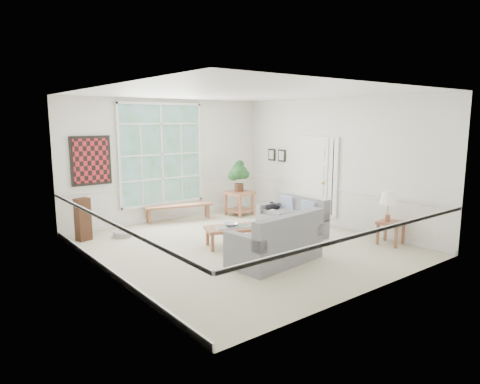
% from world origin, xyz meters
% --- Properties ---
extents(floor, '(5.50, 6.00, 0.01)m').
position_xyz_m(floor, '(0.00, 0.00, -0.01)').
color(floor, '#B8B295').
rests_on(floor, ground).
extents(ceiling, '(5.50, 6.00, 0.02)m').
position_xyz_m(ceiling, '(0.00, 0.00, 3.00)').
color(ceiling, white).
rests_on(ceiling, ground).
extents(wall_back, '(5.50, 0.02, 3.00)m').
position_xyz_m(wall_back, '(0.00, 3.00, 1.50)').
color(wall_back, white).
rests_on(wall_back, ground).
extents(wall_front, '(5.50, 0.02, 3.00)m').
position_xyz_m(wall_front, '(0.00, -3.00, 1.50)').
color(wall_front, white).
rests_on(wall_front, ground).
extents(wall_left, '(0.02, 6.00, 3.00)m').
position_xyz_m(wall_left, '(-2.75, 0.00, 1.50)').
color(wall_left, white).
rests_on(wall_left, ground).
extents(wall_right, '(0.02, 6.00, 3.00)m').
position_xyz_m(wall_right, '(2.75, 0.00, 1.50)').
color(wall_right, white).
rests_on(wall_right, ground).
extents(window_back, '(2.30, 0.08, 2.40)m').
position_xyz_m(window_back, '(-0.20, 2.96, 1.65)').
color(window_back, white).
rests_on(window_back, wall_back).
extents(entry_door, '(0.08, 0.90, 2.10)m').
position_xyz_m(entry_door, '(2.71, 0.60, 1.05)').
color(entry_door, white).
rests_on(entry_door, floor).
extents(door_sidelight, '(0.08, 0.26, 1.90)m').
position_xyz_m(door_sidelight, '(2.71, -0.03, 1.15)').
color(door_sidelight, white).
rests_on(door_sidelight, wall_right).
extents(wall_art, '(0.90, 0.06, 1.10)m').
position_xyz_m(wall_art, '(-1.95, 2.95, 1.60)').
color(wall_art, maroon).
rests_on(wall_art, wall_back).
extents(wall_frame_near, '(0.04, 0.26, 0.32)m').
position_xyz_m(wall_frame_near, '(2.71, 1.75, 1.55)').
color(wall_frame_near, black).
rests_on(wall_frame_near, wall_right).
extents(wall_frame_far, '(0.04, 0.26, 0.32)m').
position_xyz_m(wall_frame_far, '(2.71, 2.15, 1.55)').
color(wall_frame_far, black).
rests_on(wall_frame_far, wall_right).
extents(loveseat_right, '(0.88, 1.59, 0.84)m').
position_xyz_m(loveseat_right, '(1.41, 0.03, 0.42)').
color(loveseat_right, slate).
rests_on(loveseat_right, floor).
extents(loveseat_front, '(1.77, 1.06, 0.91)m').
position_xyz_m(loveseat_front, '(-0.18, -1.16, 0.46)').
color(loveseat_front, slate).
rests_on(loveseat_front, floor).
extents(coffee_table, '(1.20, 0.93, 0.40)m').
position_xyz_m(coffee_table, '(-0.20, 0.05, 0.20)').
color(coffee_table, brown).
rests_on(coffee_table, floor).
extents(pewter_bowl, '(0.34, 0.34, 0.08)m').
position_xyz_m(pewter_bowl, '(-0.20, 0.12, 0.44)').
color(pewter_bowl, '#9A9A9F').
rests_on(pewter_bowl, coffee_table).
extents(window_bench, '(1.72, 0.76, 0.39)m').
position_xyz_m(window_bench, '(0.06, 2.65, 0.20)').
color(window_bench, brown).
rests_on(window_bench, floor).
extents(end_table, '(0.73, 0.73, 0.63)m').
position_xyz_m(end_table, '(1.64, 2.20, 0.32)').
color(end_table, brown).
rests_on(end_table, floor).
extents(houseplant, '(0.66, 0.66, 0.83)m').
position_xyz_m(houseplant, '(1.65, 2.23, 1.05)').
color(houseplant, '#204F24').
rests_on(houseplant, end_table).
extents(side_table, '(0.55, 0.55, 0.48)m').
position_xyz_m(side_table, '(2.40, -1.80, 0.24)').
color(side_table, brown).
rests_on(side_table, floor).
extents(table_lamp, '(0.44, 0.44, 0.62)m').
position_xyz_m(table_lamp, '(2.33, -1.76, 0.79)').
color(table_lamp, white).
rests_on(table_lamp, side_table).
extents(pet_bed, '(0.51, 0.51, 0.12)m').
position_xyz_m(pet_bed, '(-1.65, 2.09, 0.06)').
color(pet_bed, gray).
rests_on(pet_bed, floor).
extents(floor_speaker, '(0.32, 0.28, 0.89)m').
position_xyz_m(floor_speaker, '(-2.40, 2.32, 0.45)').
color(floor_speaker, '#391F12').
rests_on(floor_speaker, floor).
extents(cat, '(0.42, 0.33, 0.18)m').
position_xyz_m(cat, '(1.35, 0.58, 0.52)').
color(cat, black).
rests_on(cat, loveseat_right).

